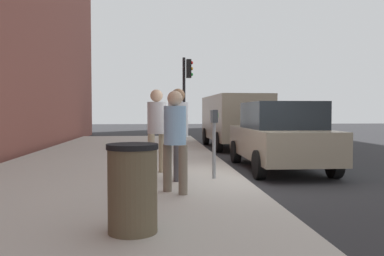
% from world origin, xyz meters
% --- Properties ---
extents(ground_plane, '(80.00, 80.00, 0.00)m').
position_xyz_m(ground_plane, '(0.00, 0.00, 0.00)').
color(ground_plane, '#2B2B2D').
rests_on(ground_plane, ground).
extents(sidewalk_slab, '(28.00, 6.00, 0.15)m').
position_xyz_m(sidewalk_slab, '(0.00, 3.00, 0.07)').
color(sidewalk_slab, '#B7B2A8').
rests_on(sidewalk_slab, ground_plane).
extents(parking_meter, '(0.36, 0.12, 1.41)m').
position_xyz_m(parking_meter, '(-0.46, 0.66, 1.17)').
color(parking_meter, gray).
rests_on(parking_meter, sidewalk_slab).
extents(pedestrian_at_meter, '(0.55, 0.40, 1.84)m').
position_xyz_m(pedestrian_at_meter, '(-0.53, 1.40, 1.24)').
color(pedestrian_at_meter, '#47474C').
rests_on(pedestrian_at_meter, sidewalk_slab).
extents(pedestrian_bystander, '(0.43, 0.40, 1.72)m').
position_xyz_m(pedestrian_bystander, '(-1.83, 1.52, 1.16)').
color(pedestrian_bystander, '#726656').
rests_on(pedestrian_bystander, sidewalk_slab).
extents(parking_officer, '(0.48, 0.41, 1.86)m').
position_xyz_m(parking_officer, '(0.31, 1.84, 1.27)').
color(parking_officer, tan).
rests_on(parking_officer, sidewalk_slab).
extents(parked_sedan_near, '(4.42, 2.00, 1.77)m').
position_xyz_m(parked_sedan_near, '(1.59, -1.35, 0.89)').
color(parked_sedan_near, gray).
rests_on(parked_sedan_near, ground_plane).
extents(parked_van_far, '(5.25, 2.22, 2.18)m').
position_xyz_m(parked_van_far, '(7.85, -1.35, 1.26)').
color(parked_van_far, gray).
rests_on(parked_van_far, ground_plane).
extents(traffic_signal, '(0.24, 0.44, 3.60)m').
position_xyz_m(traffic_signal, '(7.85, 0.65, 2.58)').
color(traffic_signal, black).
rests_on(traffic_signal, sidewalk_slab).
extents(trash_bin, '(0.59, 0.59, 1.01)m').
position_xyz_m(trash_bin, '(-3.97, 2.08, 0.66)').
color(trash_bin, brown).
rests_on(trash_bin, sidewalk_slab).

